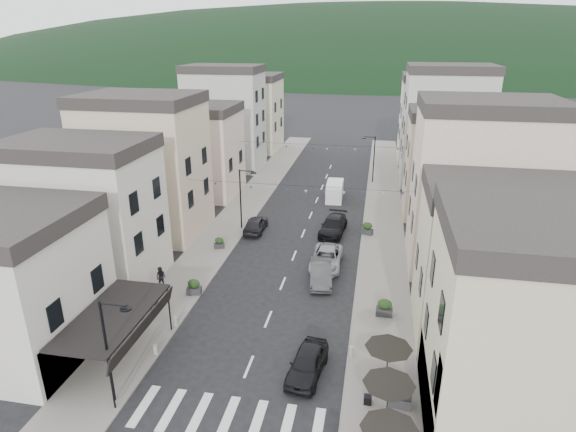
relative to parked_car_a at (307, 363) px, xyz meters
name	(u,v)px	position (x,y,z in m)	size (l,w,h in m)	color
sidewalk_left	(244,207)	(-10.89, 26.00, -0.68)	(4.00, 76.00, 0.12)	slate
sidewalk_right	(383,216)	(4.11, 26.00, -0.68)	(4.00, 76.00, 0.12)	slate
hill_backdrop	(372,64)	(-3.39, 294.00, -0.74)	(640.00, 360.00, 70.00)	black
bistro_building	(548,342)	(11.11, -2.00, 4.26)	(10.00, 8.00, 10.00)	#C1BC99
boutique_awning	(117,317)	(-10.64, -1.00, 2.38)	(3.77, 7.50, 3.28)	black
buildings_row_left	(199,139)	(-17.89, 31.75, 5.39)	(10.20, 54.16, 14.00)	beige
buildings_row_right	(455,150)	(11.11, 30.59, 5.58)	(10.20, 54.16, 14.50)	#C1BC99
cafe_terrace	(389,389)	(4.31, -3.20, 1.62)	(2.50, 8.10, 2.53)	black
streetlamp_left_near	(111,342)	(-9.21, -4.00, 2.96)	(1.70, 0.56, 6.00)	black
streetlamp_left_far	(243,193)	(-9.21, 20.00, 2.96)	(1.70, 0.56, 6.00)	black
streetlamp_right_far	(372,155)	(2.43, 38.00, 2.96)	(1.70, 0.56, 6.00)	black
bollards	(246,366)	(-3.39, -0.50, -0.32)	(11.66, 10.26, 0.60)	gray
bunting_near	(296,190)	(-3.39, 16.00, 4.92)	(19.00, 0.28, 0.62)	black
bunting_far	(320,148)	(-3.39, 32.00, 4.92)	(19.00, 0.28, 0.62)	black
parked_car_a	(307,363)	(0.00, 0.00, 0.00)	(1.74, 4.32, 1.47)	black
parked_car_b	(321,273)	(-0.59, 10.84, 0.02)	(1.60, 4.60, 1.51)	#363638
parked_car_c	(326,258)	(-0.45, 13.55, 0.00)	(2.42, 5.26, 1.46)	#979BA0
parked_car_d	(333,226)	(-0.59, 20.59, 0.03)	(2.15, 5.29, 1.53)	black
parked_car_e	(256,224)	(-7.99, 19.69, 0.01)	(1.75, 4.36, 1.48)	black
delivery_van	(335,190)	(-1.44, 30.74, 0.33)	(1.94, 4.58, 2.17)	silver
pedestrian_a	(153,299)	(-11.25, 4.40, 0.33)	(0.69, 0.45, 1.89)	black
pedestrian_b	(161,277)	(-12.17, 7.61, 0.20)	(0.79, 0.61, 1.62)	black
planter_la	(194,287)	(-9.39, 7.08, -0.05)	(1.14, 0.78, 1.17)	#2D2C2F
planter_lb	(219,243)	(-10.13, 15.09, -0.13)	(1.02, 0.82, 1.00)	#29292C
planter_ra	(401,396)	(5.04, -1.67, 0.00)	(1.19, 0.75, 1.26)	#2D2C2F
planter_rb	(384,308)	(4.23, 6.73, -0.02)	(1.10, 0.61, 1.23)	#29292B
planter_rc	(367,228)	(2.61, 20.67, -0.04)	(1.20, 0.93, 1.19)	#2B2C2E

